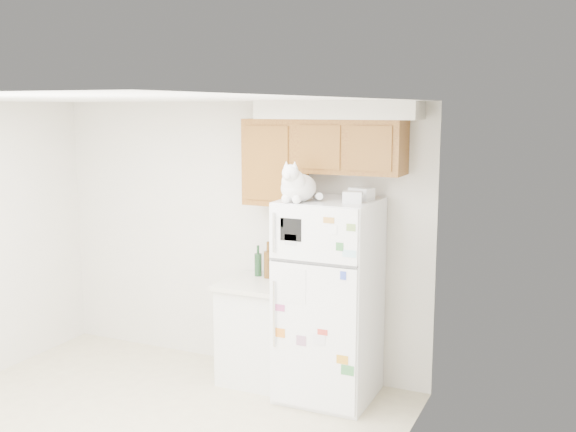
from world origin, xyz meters
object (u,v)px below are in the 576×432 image
Objects in this scene: refrigerator at (329,300)px; bottle_amber at (268,260)px; bottle_green at (258,261)px; storage_box_back at (362,194)px; base_counter at (260,331)px; cat at (297,186)px; storage_box_front at (353,197)px.

bottle_amber is at bearing 162.15° from refrigerator.
refrigerator is 5.97× the size of bottle_green.
refrigerator is 0.74m from bottle_amber.
storage_box_back is at bearing -7.31° from bottle_amber.
bottle_amber reaches higher than base_counter.
storage_box_back is 1.13m from bottle_amber.
storage_box_back is at bearing 22.46° from refrigerator.
bottle_green is at bearing 119.58° from base_counter.
cat is at bearing -128.54° from storage_box_back.
bottle_green is at bearing 162.83° from refrigerator.
bottle_green is (-0.59, 0.46, -0.76)m from cat.
refrigerator is 9.44× the size of storage_box_back.
storage_box_front is 0.53× the size of bottle_green.
cat is at bearing -42.49° from bottle_amber.
base_counter is at bearing -60.42° from bottle_green.
refrigerator reaches higher than bottle_green.
bottle_green is (-1.01, 0.33, -0.68)m from storage_box_front.
base_counter is 3.23× the size of bottle_green.
refrigerator is at bearing -17.85° from bottle_amber.
cat reaches higher than storage_box_back.
storage_box_back reaches higher than refrigerator.
storage_box_back is 0.54× the size of bottle_amber.
refrigerator is 0.94m from storage_box_back.
refrigerator is 5.08× the size of bottle_amber.
cat reaches higher than bottle_amber.
refrigerator reaches higher than bottle_amber.
refrigerator is 0.93m from storage_box_front.
storage_box_front is at bearing -18.54° from bottle_amber.
storage_box_front is (0.23, -0.08, 0.89)m from refrigerator.
bottle_green is at bearing -172.78° from storage_box_back.
bottle_amber is at bearing -13.12° from bottle_green.
base_counter is 1.90× the size of cat.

